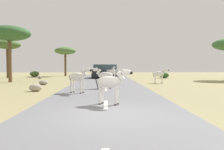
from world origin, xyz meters
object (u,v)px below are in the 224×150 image
object	(u,v)px
tree_4	(9,34)
rock_1	(36,88)
tree_2	(7,45)
zebra_1	(111,83)
rock_2	(40,78)
zebra_2	(104,76)
zebra_3	(160,74)
rock_3	(43,83)
bush_2	(164,75)
tree_5	(65,51)
zebra_4	(78,77)
bush_1	(35,74)
car_1	(100,72)
car_0	(111,71)
zebra_0	(112,73)

from	to	relation	value
tree_4	rock_1	xyz separation A→B (m)	(4.94, -7.82, -4.55)
tree_2	tree_4	bearing A→B (deg)	-65.17
zebra_1	rock_2	world-z (taller)	zebra_1
zebra_1	zebra_2	size ratio (longest dim) A/B	0.99
zebra_3	tree_4	distance (m)	15.18
rock_3	rock_1	bearing A→B (deg)	-80.19
bush_2	tree_5	bearing A→B (deg)	157.09
rock_3	zebra_3	bearing A→B (deg)	7.63
rock_2	tree_5	bearing A→B (deg)	75.60
zebra_4	bush_2	world-z (taller)	zebra_4
zebra_2	bush_1	bearing A→B (deg)	40.27
rock_2	car_1	bearing A→B (deg)	11.13
zebra_4	bush_1	size ratio (longest dim) A/B	1.17
zebra_4	car_0	world-z (taller)	car_0
rock_3	tree_4	bearing A→B (deg)	143.76
tree_4	rock_3	world-z (taller)	tree_4
zebra_3	car_1	xyz separation A→B (m)	(-5.80, 8.32, -0.01)
tree_5	rock_1	distance (m)	20.68
zebra_3	car_1	size ratio (longest dim) A/B	0.35
zebra_4	bush_1	bearing A→B (deg)	-126.78
zebra_4	zebra_1	bearing A→B (deg)	54.23
tree_4	bush_2	distance (m)	18.88
bush_2	rock_3	distance (m)	16.18
car_0	rock_1	xyz separation A→B (m)	(-5.39, -19.64, -0.61)
tree_4	bush_2	size ratio (longest dim) A/B	4.34
tree_5	bush_2	xyz separation A→B (m)	(13.92, -5.88, -3.46)
zebra_1	rock_1	size ratio (longest dim) A/B	1.87
zebra_2	tree_5	bearing A→B (deg)	27.25
rock_3	tree_5	bearing A→B (deg)	93.30
zebra_0	rock_1	bearing A→B (deg)	38.69
car_0	bush_1	xyz separation A→B (m)	(-11.36, -1.03, -0.44)
tree_4	rock_2	distance (m)	7.13
zebra_1	bush_1	xyz separation A→B (m)	(-10.78, 23.88, -0.57)
tree_2	rock_3	distance (m)	13.63
zebra_1	tree_5	world-z (taller)	tree_5
rock_2	zebra_0	bearing A→B (deg)	-33.02
zebra_3	bush_2	xyz separation A→B (m)	(2.57, 8.20, -0.48)
tree_2	rock_1	bearing A→B (deg)	-61.22
zebra_1	zebra_4	xyz separation A→B (m)	(-1.86, 3.96, 0.01)
zebra_4	tree_2	world-z (taller)	tree_2
bush_2	zebra_4	bearing A→B (deg)	-120.45
tree_4	rock_3	size ratio (longest dim) A/B	7.11
bush_1	car_1	bearing A→B (deg)	-22.65
zebra_3	tree_4	size ratio (longest dim) A/B	0.28
zebra_2	bush_2	world-z (taller)	zebra_2
bush_1	rock_2	bearing A→B (deg)	-66.66
bush_2	rock_1	bearing A→B (deg)	-130.25
car_0	tree_4	distance (m)	16.19
zebra_2	tree_2	distance (m)	19.38
zebra_0	zebra_1	xyz separation A→B (m)	(-0.42, -12.62, 0.00)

